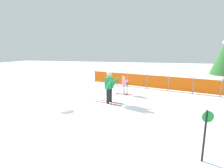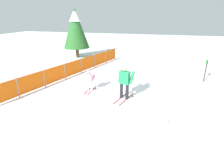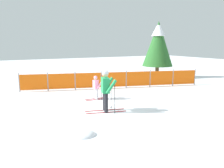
% 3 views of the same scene
% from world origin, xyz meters
% --- Properties ---
extents(ground_plane, '(60.00, 60.00, 0.00)m').
position_xyz_m(ground_plane, '(0.00, 0.00, 0.00)').
color(ground_plane, white).
extents(skier_adult, '(1.62, 0.81, 1.68)m').
position_xyz_m(skier_adult, '(-0.00, -0.25, 1.00)').
color(skier_adult, maroon).
rests_on(skier_adult, ground_plane).
extents(skier_child, '(1.08, 0.55, 1.15)m').
position_xyz_m(skier_child, '(0.42, 1.69, 0.67)').
color(skier_child, maroon).
rests_on(skier_child, ground_plane).
extents(safety_fence, '(10.31, 3.10, 1.05)m').
position_xyz_m(safety_fence, '(2.44, 3.63, 0.52)').
color(safety_fence, gray).
rests_on(safety_fence, ground_plane).
extents(conifer_far, '(2.32, 2.32, 4.32)m').
position_xyz_m(conifer_far, '(7.41, 5.70, 2.67)').
color(conifer_far, '#4C3823').
rests_on(conifer_far, ground_plane).
extents(trail_marker, '(0.28, 0.07, 1.33)m').
position_xyz_m(trail_marker, '(3.47, -4.43, 0.83)').
color(trail_marker, black).
rests_on(trail_marker, ground_plane).
extents(snow_mound, '(0.72, 0.61, 0.29)m').
position_xyz_m(snow_mound, '(-1.60, -2.00, 0.00)').
color(snow_mound, white).
rests_on(snow_mound, ground_plane).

